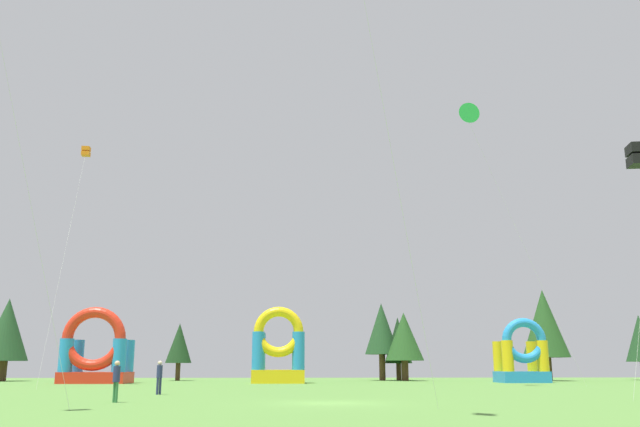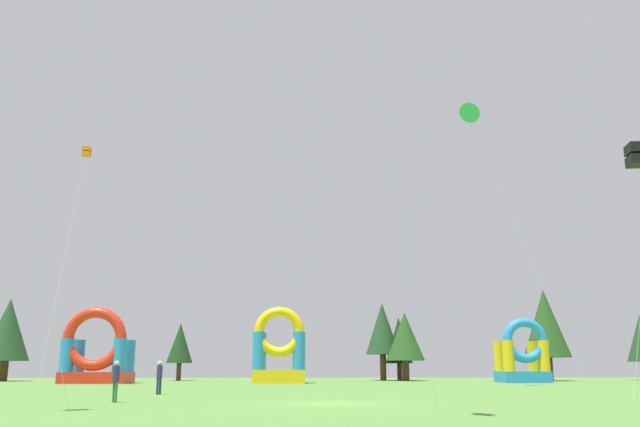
# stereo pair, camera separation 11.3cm
# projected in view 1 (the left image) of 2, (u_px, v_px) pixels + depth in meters

# --- Properties ---
(ground_plane) EXTENTS (120.00, 120.00, 0.00)m
(ground_plane) POSITION_uv_depth(u_px,v_px,m) (332.00, 403.00, 28.56)
(ground_plane) COLOR #548438
(kite_green_delta) EXTENTS (9.40, 1.67, 22.81)m
(kite_green_delta) POSITION_uv_depth(u_px,v_px,m) (466.00, 116.00, 55.64)
(kite_green_delta) COLOR green
(kite_green_delta) RESTS_ON ground_plane
(kite_orange_box) EXTENTS (1.15, 9.27, 20.49)m
(kite_orange_box) POSITION_uv_depth(u_px,v_px,m) (86.00, 152.00, 58.85)
(kite_orange_box) COLOR orange
(kite_orange_box) RESTS_ON ground_plane
(kite_black_box) EXTENTS (2.51, 0.83, 9.30)m
(kite_black_box) POSITION_uv_depth(u_px,v_px,m) (640.00, 156.00, 23.69)
(kite_black_box) COLOR black
(kite_black_box) RESTS_ON ground_plane
(person_midfield) EXTENTS (0.43, 0.43, 1.79)m
(person_midfield) POSITION_uv_depth(u_px,v_px,m) (116.00, 378.00, 29.25)
(person_midfield) COLOR #33723F
(person_midfield) RESTS_ON ground_plane
(person_left_edge) EXTENTS (0.45, 0.45, 1.84)m
(person_left_edge) POSITION_uv_depth(u_px,v_px,m) (159.00, 374.00, 37.19)
(person_left_edge) COLOR navy
(person_left_edge) RESTS_ON ground_plane
(inflatable_red_slide) EXTENTS (4.37, 3.78, 5.93)m
(inflatable_red_slide) POSITION_uv_depth(u_px,v_px,m) (522.00, 359.00, 62.57)
(inflatable_red_slide) COLOR #268CD8
(inflatable_red_slide) RESTS_ON ground_plane
(inflatable_orange_dome) EXTENTS (4.74, 3.98, 6.80)m
(inflatable_orange_dome) POSITION_uv_depth(u_px,v_px,m) (278.00, 355.00, 60.70)
(inflatable_orange_dome) COLOR yellow
(inflatable_orange_dome) RESTS_ON ground_plane
(inflatable_blue_arch) EXTENTS (5.88, 4.36, 6.73)m
(inflatable_blue_arch) POSITION_uv_depth(u_px,v_px,m) (95.00, 356.00, 59.93)
(inflatable_blue_arch) COLOR red
(inflatable_blue_arch) RESTS_ON ground_plane
(tree_row_0) EXTENTS (4.68, 4.68, 8.45)m
(tree_row_0) POSITION_uv_depth(u_px,v_px,m) (7.00, 330.00, 69.23)
(tree_row_0) COLOR #4C331E
(tree_row_0) RESTS_ON ground_plane
(tree_row_1) EXTENTS (2.77, 2.77, 6.02)m
(tree_row_1) POSITION_uv_depth(u_px,v_px,m) (179.00, 343.00, 71.36)
(tree_row_1) COLOR #4C331E
(tree_row_1) RESTS_ON ground_plane
(tree_row_2) EXTENTS (3.69, 3.69, 8.26)m
(tree_row_2) POSITION_uv_depth(u_px,v_px,m) (382.00, 329.00, 72.54)
(tree_row_2) COLOR #4C331E
(tree_row_2) RESTS_ON ground_plane
(tree_row_3) EXTENTS (2.99, 2.99, 6.79)m
(tree_row_3) POSITION_uv_depth(u_px,v_px,m) (398.00, 341.00, 73.51)
(tree_row_3) COLOR #4C331E
(tree_row_3) RESTS_ON ground_plane
(tree_row_4) EXTENTS (4.10, 4.10, 7.12)m
(tree_row_4) POSITION_uv_depth(u_px,v_px,m) (404.00, 337.00, 70.81)
(tree_row_4) COLOR #4C331E
(tree_row_4) RESTS_ON ground_plane
(tree_row_5) EXTENTS (4.90, 4.90, 9.56)m
(tree_row_5) POSITION_uv_depth(u_px,v_px,m) (544.00, 324.00, 71.06)
(tree_row_5) COLOR #4C331E
(tree_row_5) RESTS_ON ground_plane
(tree_row_6) EXTENTS (3.44, 3.44, 7.14)m
(tree_row_6) POSITION_uv_depth(u_px,v_px,m) (640.00, 338.00, 74.37)
(tree_row_6) COLOR #4C331E
(tree_row_6) RESTS_ON ground_plane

